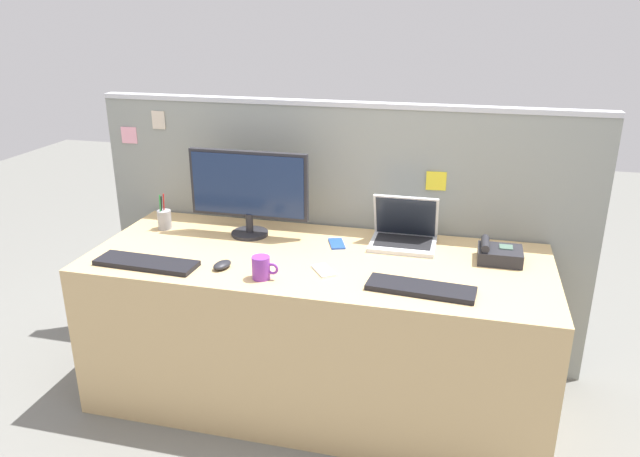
{
  "coord_description": "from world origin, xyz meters",
  "views": [
    {
      "loc": [
        0.63,
        -2.47,
        1.81
      ],
      "look_at": [
        0.0,
        0.05,
        0.86
      ],
      "focal_mm": 33.98,
      "sensor_mm": 36.0,
      "label": 1
    }
  ],
  "objects_px": {
    "keyboard_spare": "(146,263)",
    "cell_phone_white_slab": "(323,270)",
    "computer_mouse_right_hand": "(222,265)",
    "pen_cup": "(164,219)",
    "cell_phone_blue_case": "(337,244)",
    "keyboard_main": "(421,288)",
    "laptop": "(404,232)",
    "desktop_monitor": "(249,188)",
    "coffee_mug": "(262,268)",
    "desk_phone": "(499,254)"
  },
  "relations": [
    {
      "from": "keyboard_spare",
      "to": "cell_phone_white_slab",
      "type": "height_order",
      "value": "keyboard_spare"
    },
    {
      "from": "keyboard_spare",
      "to": "computer_mouse_right_hand",
      "type": "bearing_deg",
      "value": 10.85
    },
    {
      "from": "pen_cup",
      "to": "cell_phone_blue_case",
      "type": "distance_m",
      "value": 0.9
    },
    {
      "from": "keyboard_main",
      "to": "laptop",
      "type": "bearing_deg",
      "value": 109.14
    },
    {
      "from": "desktop_monitor",
      "to": "coffee_mug",
      "type": "distance_m",
      "value": 0.57
    },
    {
      "from": "laptop",
      "to": "pen_cup",
      "type": "relative_size",
      "value": 1.63
    },
    {
      "from": "coffee_mug",
      "to": "cell_phone_white_slab",
      "type": "bearing_deg",
      "value": 29.37
    },
    {
      "from": "keyboard_main",
      "to": "pen_cup",
      "type": "bearing_deg",
      "value": 167.82
    },
    {
      "from": "keyboard_spare",
      "to": "laptop",
      "type": "bearing_deg",
      "value": 28.59
    },
    {
      "from": "computer_mouse_right_hand",
      "to": "cell_phone_white_slab",
      "type": "distance_m",
      "value": 0.44
    },
    {
      "from": "desk_phone",
      "to": "coffee_mug",
      "type": "height_order",
      "value": "same"
    },
    {
      "from": "pen_cup",
      "to": "coffee_mug",
      "type": "relative_size",
      "value": 1.64
    },
    {
      "from": "computer_mouse_right_hand",
      "to": "desktop_monitor",
      "type": "bearing_deg",
      "value": 109.37
    },
    {
      "from": "desk_phone",
      "to": "keyboard_main",
      "type": "height_order",
      "value": "desk_phone"
    },
    {
      "from": "desk_phone",
      "to": "computer_mouse_right_hand",
      "type": "xyz_separation_m",
      "value": [
        -1.17,
        -0.37,
        -0.02
      ]
    },
    {
      "from": "computer_mouse_right_hand",
      "to": "cell_phone_white_slab",
      "type": "bearing_deg",
      "value": 25.52
    },
    {
      "from": "pen_cup",
      "to": "cell_phone_blue_case",
      "type": "relative_size",
      "value": 1.42
    },
    {
      "from": "pen_cup",
      "to": "cell_phone_blue_case",
      "type": "xyz_separation_m",
      "value": [
        0.9,
        -0.0,
        -0.05
      ]
    },
    {
      "from": "desktop_monitor",
      "to": "computer_mouse_right_hand",
      "type": "distance_m",
      "value": 0.48
    },
    {
      "from": "keyboard_spare",
      "to": "pen_cup",
      "type": "height_order",
      "value": "pen_cup"
    },
    {
      "from": "laptop",
      "to": "cell_phone_blue_case",
      "type": "distance_m",
      "value": 0.33
    },
    {
      "from": "keyboard_spare",
      "to": "cell_phone_blue_case",
      "type": "distance_m",
      "value": 0.88
    },
    {
      "from": "desktop_monitor",
      "to": "keyboard_main",
      "type": "bearing_deg",
      "value": -26.37
    },
    {
      "from": "cell_phone_blue_case",
      "to": "keyboard_spare",
      "type": "bearing_deg",
      "value": -170.38
    },
    {
      "from": "keyboard_main",
      "to": "keyboard_spare",
      "type": "relative_size",
      "value": 0.94
    },
    {
      "from": "laptop",
      "to": "computer_mouse_right_hand",
      "type": "xyz_separation_m",
      "value": [
        -0.73,
        -0.48,
        -0.04
      ]
    },
    {
      "from": "keyboard_main",
      "to": "cell_phone_blue_case",
      "type": "bearing_deg",
      "value": 141.69
    },
    {
      "from": "laptop",
      "to": "pen_cup",
      "type": "bearing_deg",
      "value": -176.01
    },
    {
      "from": "pen_cup",
      "to": "keyboard_spare",
      "type": "bearing_deg",
      "value": -72.32
    },
    {
      "from": "keyboard_main",
      "to": "desktop_monitor",
      "type": "bearing_deg",
      "value": 158.45
    },
    {
      "from": "desk_phone",
      "to": "pen_cup",
      "type": "height_order",
      "value": "pen_cup"
    },
    {
      "from": "keyboard_main",
      "to": "cell_phone_blue_case",
      "type": "xyz_separation_m",
      "value": [
        -0.44,
        0.41,
        -0.01
      ]
    },
    {
      "from": "laptop",
      "to": "coffee_mug",
      "type": "bearing_deg",
      "value": -134.74
    },
    {
      "from": "desk_phone",
      "to": "computer_mouse_right_hand",
      "type": "height_order",
      "value": "desk_phone"
    },
    {
      "from": "desktop_monitor",
      "to": "desk_phone",
      "type": "relative_size",
      "value": 3.1
    },
    {
      "from": "pen_cup",
      "to": "laptop",
      "type": "bearing_deg",
      "value": 3.99
    },
    {
      "from": "keyboard_main",
      "to": "cell_phone_white_slab",
      "type": "height_order",
      "value": "keyboard_main"
    },
    {
      "from": "desktop_monitor",
      "to": "cell_phone_blue_case",
      "type": "height_order",
      "value": "desktop_monitor"
    },
    {
      "from": "pen_cup",
      "to": "cell_phone_white_slab",
      "type": "relative_size",
      "value": 1.42
    },
    {
      "from": "desktop_monitor",
      "to": "pen_cup",
      "type": "relative_size",
      "value": 3.17
    },
    {
      "from": "laptop",
      "to": "cell_phone_blue_case",
      "type": "relative_size",
      "value": 2.31
    },
    {
      "from": "cell_phone_blue_case",
      "to": "coffee_mug",
      "type": "distance_m",
      "value": 0.5
    },
    {
      "from": "keyboard_main",
      "to": "computer_mouse_right_hand",
      "type": "xyz_separation_m",
      "value": [
        -0.86,
        0.01,
        0.01
      ]
    },
    {
      "from": "cell_phone_white_slab",
      "to": "desk_phone",
      "type": "bearing_deg",
      "value": -13.66
    },
    {
      "from": "coffee_mug",
      "to": "desk_phone",
      "type": "bearing_deg",
      "value": 23.91
    },
    {
      "from": "laptop",
      "to": "coffee_mug",
      "type": "distance_m",
      "value": 0.76
    },
    {
      "from": "cell_phone_white_slab",
      "to": "cell_phone_blue_case",
      "type": "height_order",
      "value": "same"
    },
    {
      "from": "laptop",
      "to": "desk_phone",
      "type": "relative_size",
      "value": 1.59
    },
    {
      "from": "laptop",
      "to": "keyboard_main",
      "type": "height_order",
      "value": "laptop"
    },
    {
      "from": "desktop_monitor",
      "to": "keyboard_main",
      "type": "relative_size",
      "value": 1.38
    }
  ]
}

